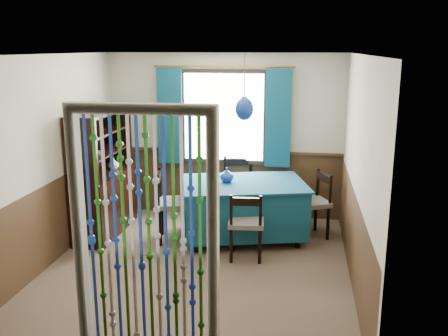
% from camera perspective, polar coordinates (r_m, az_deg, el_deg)
% --- Properties ---
extents(floor, '(4.00, 4.00, 0.00)m').
position_cam_1_polar(floor, '(6.13, -2.96, -11.21)').
color(floor, brown).
rests_on(floor, ground).
extents(ceiling, '(4.00, 4.00, 0.00)m').
position_cam_1_polar(ceiling, '(5.57, -3.28, 12.84)').
color(ceiling, silver).
rests_on(ceiling, ground).
extents(wall_back, '(3.60, 0.00, 3.60)m').
position_cam_1_polar(wall_back, '(7.65, 0.03, 3.66)').
color(wall_back, beige).
rests_on(wall_back, ground).
extents(wall_front, '(3.60, 0.00, 3.60)m').
position_cam_1_polar(wall_front, '(3.87, -9.36, -6.59)').
color(wall_front, beige).
rests_on(wall_front, ground).
extents(wall_left, '(0.00, 4.00, 4.00)m').
position_cam_1_polar(wall_left, '(6.34, -19.22, 0.80)').
color(wall_left, beige).
rests_on(wall_left, ground).
extents(wall_right, '(0.00, 4.00, 4.00)m').
position_cam_1_polar(wall_right, '(5.63, 15.09, -0.46)').
color(wall_right, beige).
rests_on(wall_right, ground).
extents(wainscot_back, '(3.60, 0.00, 3.60)m').
position_cam_1_polar(wainscot_back, '(7.80, 0.01, -1.79)').
color(wainscot_back, '#3F2A18').
rests_on(wainscot_back, ground).
extents(wainscot_front, '(3.60, 0.00, 3.60)m').
position_cam_1_polar(wainscot_front, '(4.20, -8.89, -16.16)').
color(wainscot_front, '#3F2A18').
rests_on(wainscot_front, ground).
extents(wainscot_left, '(0.00, 4.00, 4.00)m').
position_cam_1_polar(wainscot_left, '(6.54, -18.59, -5.62)').
color(wainscot_left, '#3F2A18').
rests_on(wainscot_left, ground).
extents(wainscot_right, '(0.00, 4.00, 4.00)m').
position_cam_1_polar(wainscot_right, '(5.85, 14.49, -7.59)').
color(wainscot_right, '#3F2A18').
rests_on(wainscot_right, ground).
extents(window, '(1.32, 0.12, 1.42)m').
position_cam_1_polar(window, '(7.55, -0.03, 5.84)').
color(window, black).
rests_on(window, wall_back).
extents(doorway, '(1.16, 0.12, 2.18)m').
position_cam_1_polar(doorway, '(4.00, -8.98, -8.99)').
color(doorway, silver).
rests_on(doorway, ground).
extents(dining_table, '(1.89, 1.53, 0.80)m').
position_cam_1_polar(dining_table, '(6.84, 2.22, -4.40)').
color(dining_table, '#0F3E52').
rests_on(dining_table, floor).
extents(chair_near, '(0.46, 0.44, 0.87)m').
position_cam_1_polar(chair_near, '(6.18, 2.54, -6.36)').
color(chair_near, black).
rests_on(chair_near, floor).
extents(chair_far, '(0.55, 0.53, 0.96)m').
position_cam_1_polar(chair_far, '(7.55, 1.64, -2.27)').
color(chair_far, black).
rests_on(chair_far, floor).
extents(chair_left, '(0.56, 0.57, 0.98)m').
position_cam_1_polar(chair_left, '(6.79, -5.96, -4.08)').
color(chair_left, black).
rests_on(chair_left, floor).
extents(chair_right, '(0.59, 0.60, 0.92)m').
position_cam_1_polar(chair_right, '(7.00, 10.14, -3.93)').
color(chair_right, black).
rests_on(chair_right, floor).
extents(sideboard, '(0.47, 1.33, 1.73)m').
position_cam_1_polar(sideboard, '(7.21, -13.60, -2.63)').
color(sideboard, black).
rests_on(sideboard, floor).
extents(pendant_lamp, '(0.24, 0.24, 0.86)m').
position_cam_1_polar(pendant_lamp, '(6.55, 2.32, 6.78)').
color(pendant_lamp, olive).
rests_on(pendant_lamp, ceiling).
extents(vase_table, '(0.21, 0.21, 0.18)m').
position_cam_1_polar(vase_table, '(6.74, 0.31, -0.87)').
color(vase_table, navy).
rests_on(vase_table, dining_table).
extents(bowl_shelf, '(0.22, 0.22, 0.05)m').
position_cam_1_polar(bowl_shelf, '(6.81, -14.25, 1.66)').
color(bowl_shelf, beige).
rests_on(bowl_shelf, sideboard).
extents(vase_sideboard, '(0.19, 0.19, 0.19)m').
position_cam_1_polar(vase_sideboard, '(7.34, -12.54, 0.59)').
color(vase_sideboard, beige).
rests_on(vase_sideboard, sideboard).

